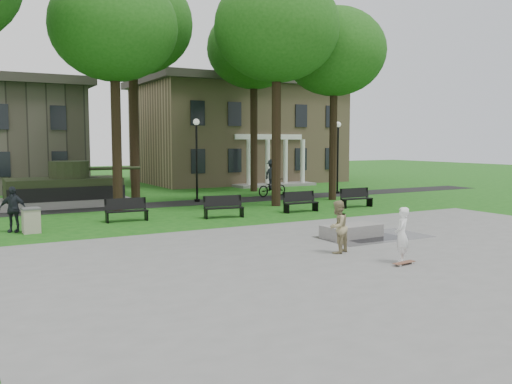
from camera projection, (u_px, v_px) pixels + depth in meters
ground at (313, 235)px, 20.05m from camera, size 120.00×120.00×0.00m
plaza at (412, 261)px, 15.68m from camera, size 22.00×16.00×0.02m
footpath at (191, 203)px, 30.52m from camera, size 44.00×2.60×0.01m
building_right at (237, 131)px, 47.12m from camera, size 17.00×12.00×8.60m
tree_1 at (114, 27)px, 26.21m from camera, size 6.20×6.20×11.63m
tree_2 at (277, 29)px, 28.27m from camera, size 6.60×6.60×12.16m
tree_3 at (334, 52)px, 31.37m from camera, size 6.00×6.00×11.19m
tree_4 at (132, 24)px, 32.07m from camera, size 7.20×7.20×13.50m
tree_5 at (254, 49)px, 36.65m from camera, size 6.40×6.40×12.44m
lamp_mid at (197, 153)px, 30.76m from camera, size 0.36×0.36×4.73m
lamp_right at (338, 151)px, 35.55m from camera, size 0.36×0.36×4.73m
tank_monument at (65, 190)px, 29.08m from camera, size 7.45×3.40×2.40m
puddle at (373, 238)px, 19.31m from camera, size 2.20×1.20×0.00m
concrete_block at (352, 231)px, 19.48m from camera, size 2.24×1.10×0.45m
skateboard at (404, 264)px, 15.14m from camera, size 0.80×0.31×0.07m
skateboarder at (402, 235)px, 15.33m from camera, size 0.68×0.67×1.59m
friend_watching at (338, 227)px, 16.68m from camera, size 0.98×0.89×1.63m
pedestrian_walker at (13, 209)px, 20.62m from camera, size 1.11×0.82×1.76m
cyclist at (272, 181)px, 33.96m from camera, size 2.24×1.31×2.33m
park_bench_0 at (126, 209)px, 23.45m from camera, size 1.82×0.59×1.00m
park_bench_1 at (223, 206)px, 24.57m from camera, size 1.85×0.78×1.00m
park_bench_2 at (300, 201)px, 26.57m from camera, size 1.80×0.54×1.00m
park_bench_3 at (356, 197)px, 28.49m from camera, size 1.81×0.57×1.00m
trash_bin at (31, 220)px, 20.47m from camera, size 0.69×0.69×0.96m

